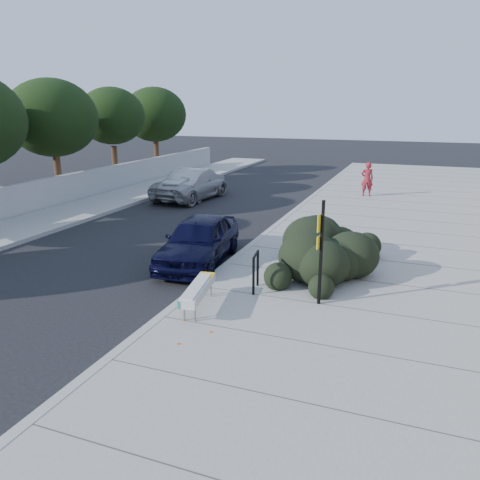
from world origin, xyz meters
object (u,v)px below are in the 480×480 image
(bike_rack, at_px, (256,268))
(sign_post, at_px, (321,246))
(sedan_navy, at_px, (199,240))
(wagon_silver, at_px, (196,183))
(pedestrian, at_px, (367,179))
(suv_silver, at_px, (191,186))
(bench, at_px, (198,290))

(bike_rack, distance_m, sign_post, 1.93)
(sign_post, distance_m, sedan_navy, 4.82)
(sign_post, bearing_deg, sedan_navy, 169.42)
(wagon_silver, bearing_deg, pedestrian, -164.91)
(bike_rack, bearing_deg, sign_post, -18.48)
(bike_rack, xyz_separation_m, wagon_silver, (-7.50, 11.76, 0.05))
(suv_silver, relative_size, pedestrian, 2.81)
(sedan_navy, relative_size, pedestrian, 2.45)
(bench, relative_size, sedan_navy, 0.44)
(sedan_navy, xyz_separation_m, wagon_silver, (-4.98, 9.91, 0.05))
(sedan_navy, relative_size, suv_silver, 0.87)
(sedan_navy, height_order, wagon_silver, wagon_silver)
(bench, height_order, sedan_navy, sedan_navy)
(pedestrian, bearing_deg, wagon_silver, 4.06)
(sign_post, bearing_deg, bike_rack, -173.25)
(pedestrian, bearing_deg, suv_silver, 7.29)
(bench, height_order, suv_silver, suv_silver)
(bike_rack, relative_size, suv_silver, 0.20)
(sign_post, bearing_deg, bench, -138.16)
(wagon_silver, relative_size, pedestrian, 2.71)
(bike_rack, height_order, sign_post, sign_post)
(bench, bearing_deg, pedestrian, 72.71)
(bench, xyz_separation_m, wagon_silver, (-6.60, 13.31, 0.20))
(sign_post, height_order, sedan_navy, sign_post)
(sign_post, distance_m, wagon_silver, 15.19)
(bike_rack, xyz_separation_m, sign_post, (1.71, -0.28, 0.85))
(bench, xyz_separation_m, pedestrian, (2.07, 16.22, 0.45))
(suv_silver, distance_m, pedestrian, 9.35)
(sign_post, relative_size, wagon_silver, 0.53)
(bench, height_order, bike_rack, bike_rack)
(sedan_navy, bearing_deg, sign_post, -33.74)
(wagon_silver, distance_m, pedestrian, 9.15)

